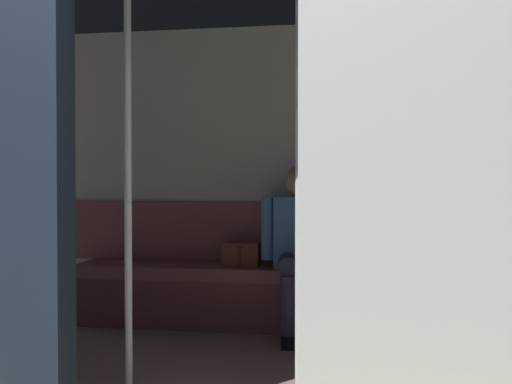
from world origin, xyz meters
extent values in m
cube|color=silver|center=(-0.94, 0.02, 1.11)|extent=(0.94, 0.12, 2.22)
cube|color=black|center=(-0.94, 0.03, 1.38)|extent=(0.52, 0.02, 0.55)
cube|color=gray|center=(0.00, -1.16, 0.00)|extent=(6.08, 2.33, 0.01)
cube|color=silver|center=(0.00, -2.33, 1.11)|extent=(6.08, 0.10, 2.22)
cube|color=#935156|center=(0.00, -2.27, 0.67)|extent=(3.52, 0.06, 0.45)
cube|color=#935156|center=(0.00, -2.05, 0.40)|extent=(2.73, 0.44, 0.09)
cube|color=brown|center=(0.00, -1.85, 0.18)|extent=(2.73, 0.04, 0.35)
cube|color=#4C8CC6|center=(-0.28, -2.03, 0.69)|extent=(0.41, 0.27, 0.50)
sphere|color=tan|center=(-0.28, -2.03, 1.04)|extent=(0.21, 0.21, 0.21)
sphere|color=#997F59|center=(-0.28, -2.04, 1.08)|extent=(0.19, 0.19, 0.19)
cylinder|color=#4C8CC6|center=(-0.51, -2.03, 0.72)|extent=(0.08, 0.08, 0.44)
cylinder|color=#4C8CC6|center=(-0.05, -1.97, 0.72)|extent=(0.08, 0.08, 0.44)
cylinder|color=#38334C|center=(-0.39, -1.84, 0.49)|extent=(0.19, 0.41, 0.14)
cylinder|color=#38334C|center=(-0.21, -1.82, 0.49)|extent=(0.19, 0.41, 0.14)
cylinder|color=#38334C|center=(-0.42, -1.64, 0.24)|extent=(0.10, 0.10, 0.40)
cylinder|color=#38334C|center=(-0.24, -1.62, 0.24)|extent=(0.10, 0.10, 0.40)
cube|color=black|center=(-0.43, -1.59, 0.03)|extent=(0.13, 0.23, 0.06)
cube|color=black|center=(-0.25, -1.57, 0.03)|extent=(0.13, 0.23, 0.06)
cube|color=brown|center=(0.15, -2.02, 0.53)|extent=(0.26, 0.14, 0.17)
cube|color=#472718|center=(0.15, -1.94, 0.52)|extent=(0.02, 0.01, 0.14)
cube|color=gold|center=(-0.60, -2.08, 0.46)|extent=(0.24, 0.27, 0.03)
cylinder|color=silver|center=(0.41, -0.51, 1.10)|extent=(0.04, 0.04, 2.20)
cylinder|color=silver|center=(-0.41, -0.57, 1.10)|extent=(0.04, 0.04, 2.20)
camera|label=1|loc=(-0.69, 2.30, 1.06)|focal=43.08mm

